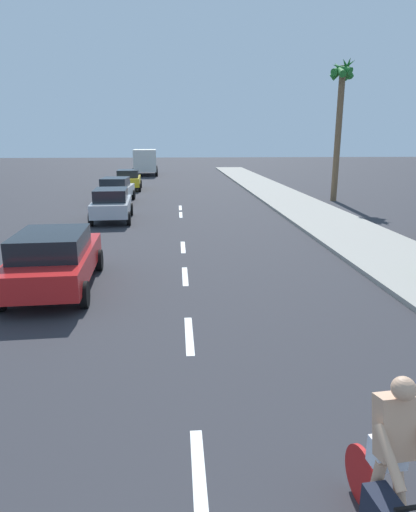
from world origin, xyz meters
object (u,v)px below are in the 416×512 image
cyclist (391,476)px  delivery_truck (145,161)px  parked_car_silver (112,204)px  palm_tree_far (341,96)px  parked_car_red (54,258)px  parked_car_yellow (128,179)px  parked_car_white (116,189)px

cyclist → delivery_truck: (-5.36, 46.78, 0.67)m
cyclist → parked_car_silver: (-5.13, 18.32, 0.01)m
cyclist → parked_car_silver: bearing=-79.9°
parked_car_silver → palm_tree_far: (13.36, 6.29, 5.63)m
parked_car_red → parked_car_yellow: bearing=88.1°
parked_car_red → delivery_truck: delivery_truck is taller
parked_car_red → palm_tree_far: 22.02m
cyclist → palm_tree_far: bearing=-114.0°
cyclist → parked_car_red: cyclist is taller
parked_car_red → delivery_truck: 38.69m
parked_car_red → delivery_truck: size_ratio=0.73×
parked_car_white → delivery_truck: 22.11m
parked_car_red → parked_car_white: (-0.53, 16.58, -0.00)m
parked_car_silver → delivery_truck: size_ratio=0.66×
parked_car_silver → delivery_truck: delivery_truck is taller
cyclist → palm_tree_far: size_ratio=0.21×
parked_car_yellow → delivery_truck: 14.77m
parked_car_white → parked_car_yellow: bearing=92.3°
cyclist → parked_car_silver: 19.02m
delivery_truck → parked_car_white: bearing=-93.7°
delivery_truck → palm_tree_far: palm_tree_far is taller
parked_car_yellow → palm_tree_far: (13.96, -7.43, 5.62)m
parked_car_white → parked_car_silver: bearing=-82.1°
cyclist → parked_car_yellow: cyclist is taller
delivery_truck → parked_car_silver: bearing=-92.3°
parked_car_silver → palm_tree_far: palm_tree_far is taller
parked_car_silver → cyclist: bearing=-77.6°
palm_tree_far → parked_car_silver: bearing=-154.8°
cyclist → parked_car_yellow: bearing=-85.4°
parked_car_red → parked_car_white: 16.59m
parked_car_yellow → palm_tree_far: size_ratio=0.50×
parked_car_red → palm_tree_far: size_ratio=0.53×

